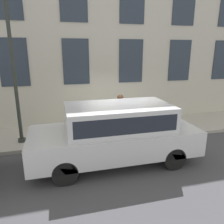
% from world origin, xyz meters
% --- Properties ---
extents(ground_plane, '(80.00, 80.00, 0.00)m').
position_xyz_m(ground_plane, '(0.00, 0.00, 0.00)').
color(ground_plane, '#47474C').
extents(sidewalk, '(2.43, 60.00, 0.13)m').
position_xyz_m(sidewalk, '(1.21, 0.00, 0.06)').
color(sidewalk, '#B2ADA3').
rests_on(sidewalk, ground_plane).
extents(building_facade, '(0.33, 40.00, 7.97)m').
position_xyz_m(building_facade, '(2.58, 0.00, 3.98)').
color(building_facade, beige).
rests_on(building_facade, ground_plane).
extents(fire_hydrant, '(0.29, 0.41, 0.83)m').
position_xyz_m(fire_hydrant, '(0.50, 0.48, 0.55)').
color(fire_hydrant, red).
rests_on(fire_hydrant, sidewalk).
extents(person, '(0.38, 0.25, 1.56)m').
position_xyz_m(person, '(0.76, -0.25, 1.06)').
color(person, '#726651').
rests_on(person, sidewalk).
extents(parked_truck_silver_near, '(1.94, 4.92, 1.77)m').
position_xyz_m(parked_truck_silver_near, '(-1.25, 0.47, 1.00)').
color(parked_truck_silver_near, black).
rests_on(parked_truck_silver_near, ground_plane).
extents(street_lamp, '(0.36, 0.36, 6.32)m').
position_xyz_m(street_lamp, '(0.75, 3.44, 3.99)').
color(street_lamp, '#2D332D').
rests_on(street_lamp, sidewalk).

